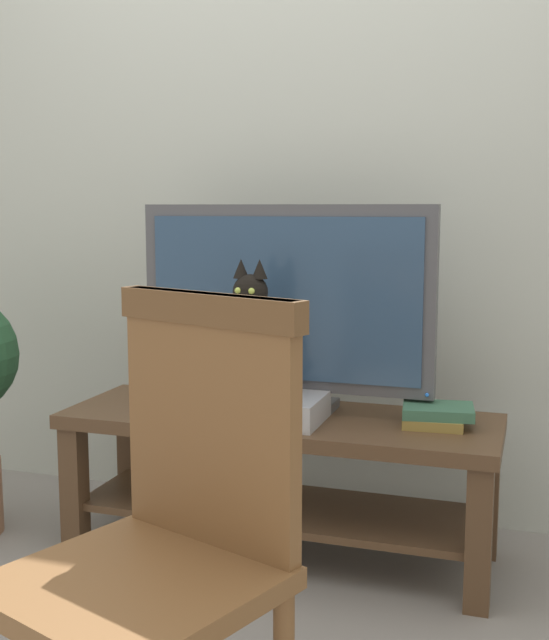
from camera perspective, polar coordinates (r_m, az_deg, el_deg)
The scene contains 8 objects.
ground_plane at distance 2.32m, azimuth -5.41°, elevation -20.74°, with size 12.00×12.00×0.00m, color gray.
back_wall at distance 2.99m, azimuth 2.15°, elevation 13.46°, with size 7.00×0.12×2.80m, color #B7BCB2.
tv_stand at distance 2.61m, azimuth 0.35°, elevation -9.49°, with size 1.37×0.47×0.46m.
tv at distance 2.56m, azimuth 0.76°, elevation 1.12°, with size 0.95×0.20×0.66m.
media_box at distance 2.51m, azimuth -1.35°, elevation -6.15°, with size 0.42×0.25×0.08m.
cat at distance 2.45m, azimuth -1.44°, elevation -1.78°, with size 0.19×0.31×0.42m.
wooden_chair at distance 1.54m, azimuth -7.43°, elevation -13.75°, with size 0.57×0.57×0.95m.
book_stack at distance 2.49m, azimuth 11.35°, elevation -6.61°, with size 0.23×0.19×0.06m.
Camera 1 is at (0.83, -1.86, 1.11)m, focal length 45.31 mm.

